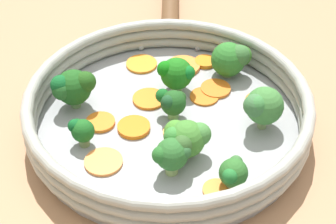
% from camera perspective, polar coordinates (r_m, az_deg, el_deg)
% --- Properties ---
extents(ground_plane, '(4.00, 4.00, 0.00)m').
position_cam_1_polar(ground_plane, '(0.72, -0.00, -1.70)').
color(ground_plane, '#A27651').
extents(skillet, '(0.34, 0.34, 0.01)m').
position_cam_1_polar(skillet, '(0.72, -0.00, -1.31)').
color(skillet, '#939699').
rests_on(skillet, ground_plane).
extents(skillet_rim_wall, '(0.36, 0.36, 0.05)m').
position_cam_1_polar(skillet_rim_wall, '(0.70, -0.00, 0.49)').
color(skillet_rim_wall, '#9A9C92').
rests_on(skillet_rim_wall, skillet).
extents(skillet_rivet_left, '(0.01, 0.01, 0.01)m').
position_cam_1_polar(skillet_rivet_left, '(0.84, 3.05, 6.52)').
color(skillet_rivet_left, '#959599').
rests_on(skillet_rivet_left, skillet).
extents(skillet_rivet_right, '(0.01, 0.01, 0.01)m').
position_cam_1_polar(skillet_rivet_right, '(0.84, -2.74, 6.57)').
color(skillet_rivet_right, '#959B96').
rests_on(skillet_rivet_right, skillet).
extents(carrot_slice_0, '(0.03, 0.03, 0.00)m').
position_cam_1_polar(carrot_slice_0, '(0.69, 0.80, -2.07)').
color(carrot_slice_0, '#F69D41').
rests_on(carrot_slice_0, skillet).
extents(carrot_slice_1, '(0.04, 0.04, 0.00)m').
position_cam_1_polar(carrot_slice_1, '(0.76, 4.90, 2.35)').
color(carrot_slice_1, orange).
rests_on(carrot_slice_1, skillet).
extents(carrot_slice_2, '(0.04, 0.04, 0.01)m').
position_cam_1_polar(carrot_slice_2, '(0.81, 3.79, 5.11)').
color(carrot_slice_2, orange).
rests_on(carrot_slice_2, skillet).
extents(carrot_slice_3, '(0.06, 0.06, 0.00)m').
position_cam_1_polar(carrot_slice_3, '(0.81, -2.70, 4.89)').
color(carrot_slice_3, orange).
rests_on(carrot_slice_3, skillet).
extents(carrot_slice_4, '(0.04, 0.04, 0.00)m').
position_cam_1_polar(carrot_slice_4, '(0.75, 9.32, 1.06)').
color(carrot_slice_4, orange).
rests_on(carrot_slice_4, skillet).
extents(carrot_slice_5, '(0.05, 0.05, 0.00)m').
position_cam_1_polar(carrot_slice_5, '(0.71, -6.89, -1.04)').
color(carrot_slice_5, orange).
rests_on(carrot_slice_5, skillet).
extents(carrot_slice_6, '(0.03, 0.03, 0.00)m').
position_cam_1_polar(carrot_slice_6, '(0.63, 4.99, -7.90)').
color(carrot_slice_6, orange).
rests_on(carrot_slice_6, skillet).
extents(carrot_slice_7, '(0.04, 0.04, 0.00)m').
position_cam_1_polar(carrot_slice_7, '(0.75, 3.67, 1.60)').
color(carrot_slice_7, orange).
rests_on(carrot_slice_7, skillet).
extents(carrot_slice_8, '(0.05, 0.05, 0.01)m').
position_cam_1_polar(carrot_slice_8, '(0.70, -3.49, -1.56)').
color(carrot_slice_8, orange).
rests_on(carrot_slice_8, skillet).
extents(carrot_slice_9, '(0.06, 0.06, 0.00)m').
position_cam_1_polar(carrot_slice_9, '(0.66, -6.68, -4.96)').
color(carrot_slice_9, '#F98C40').
rests_on(carrot_slice_9, skillet).
extents(carrot_slice_10, '(0.06, 0.06, 0.00)m').
position_cam_1_polar(carrot_slice_10, '(0.74, -1.95, 1.34)').
color(carrot_slice_10, orange).
rests_on(carrot_slice_10, skillet).
extents(carrot_slice_11, '(0.07, 0.07, 0.01)m').
position_cam_1_polar(carrot_slice_11, '(0.80, 1.58, 4.69)').
color(carrot_slice_11, orange).
rests_on(carrot_slice_11, skillet).
extents(broccoli_floret_0, '(0.05, 0.05, 0.05)m').
position_cam_1_polar(broccoli_floret_0, '(0.74, 0.92, 3.93)').
color(broccoli_floret_0, '#81AF6C').
rests_on(broccoli_floret_0, skillet).
extents(broccoli_floret_1, '(0.03, 0.03, 0.04)m').
position_cam_1_polar(broccoli_floret_1, '(0.67, -8.85, -1.80)').
color(broccoli_floret_1, '#6F864F').
rests_on(broccoli_floret_1, skillet).
extents(broccoli_floret_2, '(0.03, 0.04, 0.04)m').
position_cam_1_polar(broccoli_floret_2, '(0.62, 6.64, -6.16)').
color(broccoli_floret_2, '#739559').
rests_on(broccoli_floret_2, skillet).
extents(broccoli_floret_3, '(0.05, 0.05, 0.05)m').
position_cam_1_polar(broccoli_floret_3, '(0.65, 1.80, -2.57)').
color(broccoli_floret_3, '#618E4A').
rests_on(broccoli_floret_3, skillet).
extents(broccoli_floret_4, '(0.04, 0.05, 0.05)m').
position_cam_1_polar(broccoli_floret_4, '(0.63, 0.49, -4.24)').
color(broccoli_floret_4, '#8AA75F').
rests_on(broccoli_floret_4, skillet).
extents(broccoli_floret_5, '(0.05, 0.05, 0.05)m').
position_cam_1_polar(broccoli_floret_5, '(0.72, -9.69, 2.53)').
color(broccoli_floret_5, '#648E54').
rests_on(broccoli_floret_5, skillet).
extents(broccoli_floret_6, '(0.05, 0.05, 0.06)m').
position_cam_1_polar(broccoli_floret_6, '(0.69, 9.52, 0.62)').
color(broccoli_floret_6, '#7D955C').
rests_on(broccoli_floret_6, skillet).
extents(broccoli_floret_7, '(0.04, 0.04, 0.04)m').
position_cam_1_polar(broccoli_floret_7, '(0.70, 0.19, 1.15)').
color(broccoli_floret_7, '#7EAF63').
rests_on(broccoli_floret_7, skillet).
extents(broccoli_floret_8, '(0.05, 0.05, 0.05)m').
position_cam_1_polar(broccoli_floret_8, '(0.78, 6.52, 5.42)').
color(broccoli_floret_8, '#88A35D').
rests_on(broccoli_floret_8, skillet).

